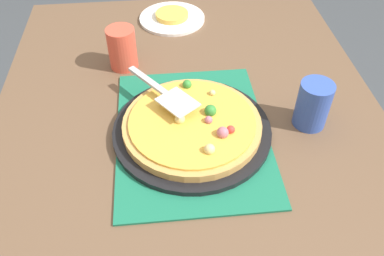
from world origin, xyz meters
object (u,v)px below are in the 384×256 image
pizza_pan (192,130)px  cup_far (313,105)px  plate_near_left (172,18)px  served_slice_left (172,15)px  pizza (193,124)px  cup_near (122,48)px  pizza_server (165,93)px

pizza_pan → cup_far: (-0.01, 0.29, 0.05)m
pizza_pan → cup_far: 0.30m
cup_far → pizza_pan: bearing=-87.9°
pizza_pan → plate_near_left: (-0.55, -0.01, -0.01)m
plate_near_left → served_slice_left: bearing=90.0°
pizza → cup_near: bearing=-150.4°
pizza_server → pizza_pan: bearing=37.1°
pizza_pan → served_slice_left: served_slice_left is taller
plate_near_left → cup_far: cup_far is taller
cup_far → pizza_server: 0.36m
plate_near_left → cup_near: 0.30m
pizza_server → pizza: bearing=37.7°
pizza_pan → pizza: bearing=82.9°
pizza → cup_far: size_ratio=2.75×
cup_far → pizza_server: (-0.07, -0.35, 0.01)m
plate_near_left → served_slice_left: (0.00, 0.00, 0.01)m
pizza → plate_near_left: 0.55m
pizza → served_slice_left: bearing=-178.5°
pizza → pizza_server: (-0.08, -0.06, 0.04)m
cup_near → plate_near_left: bearing=148.3°
pizza → plate_near_left: (-0.55, -0.01, -0.03)m
pizza_pan → cup_near: size_ratio=3.17×
plate_near_left → served_slice_left: size_ratio=2.00×
served_slice_left → cup_near: (0.25, -0.15, 0.04)m
cup_near → served_slice_left: bearing=148.3°
plate_near_left → cup_far: 0.62m
pizza → served_slice_left: 0.55m
pizza → cup_far: bearing=92.1°
cup_far → plate_near_left: bearing=-150.4°
cup_near → pizza_server: size_ratio=0.57×
cup_far → pizza: bearing=-87.9°
pizza → served_slice_left: size_ratio=3.00×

